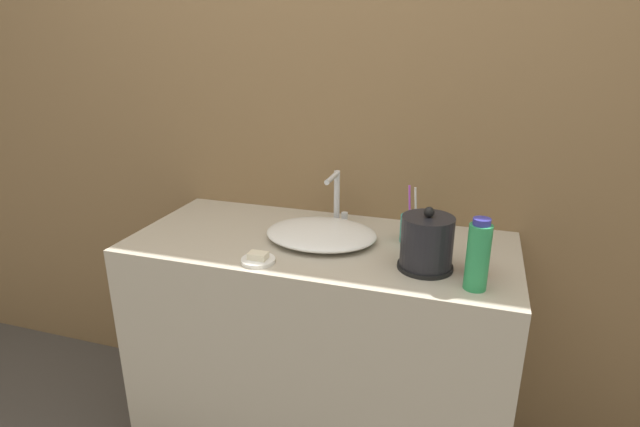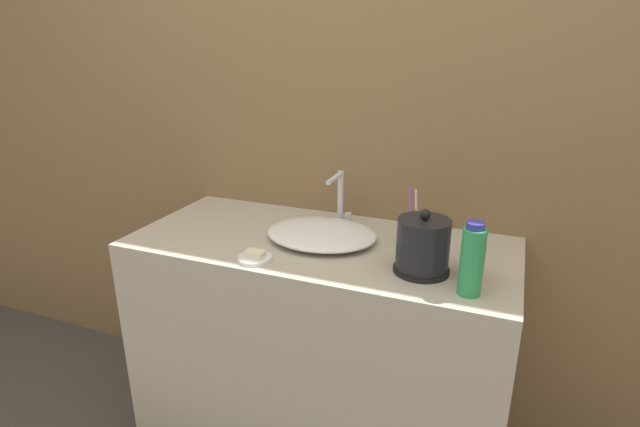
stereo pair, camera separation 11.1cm
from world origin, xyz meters
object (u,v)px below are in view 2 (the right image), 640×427
faucet (339,195)px  lotion_bottle (474,260)px  shampoo_bottle (472,260)px  electric_kettle (423,248)px  toothbrush_cup (413,231)px

faucet → lotion_bottle: bearing=-29.5°
faucet → shampoo_bottle: bearing=-36.5°
electric_kettle → toothbrush_cup: 0.21m
electric_kettle → shampoo_bottle: bearing=-30.9°
faucet → toothbrush_cup: bearing=-17.4°
toothbrush_cup → shampoo_bottle: size_ratio=0.96×
faucet → lotion_bottle: (0.51, -0.29, -0.05)m
faucet → lotion_bottle: 0.59m
lotion_bottle → toothbrush_cup: bearing=137.6°
shampoo_bottle → toothbrush_cup: bearing=126.9°
toothbrush_cup → lotion_bottle: toothbrush_cup is taller
electric_kettle → lotion_bottle: bearing=0.0°
electric_kettle → shampoo_bottle: size_ratio=0.95×
electric_kettle → faucet: bearing=141.5°
faucet → electric_kettle: bearing=-38.5°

